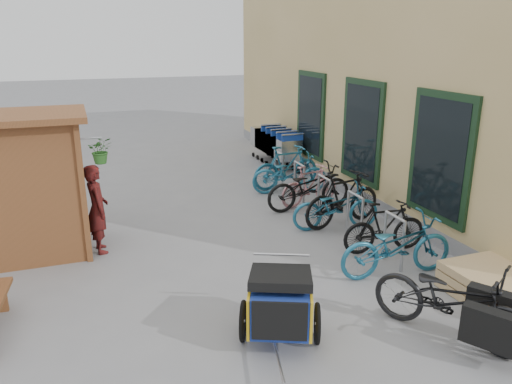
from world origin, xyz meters
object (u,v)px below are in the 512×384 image
object	(u,v)px
bike_6	(290,174)
bike_7	(286,167)
person_kiosk	(97,209)
bike_1	(385,227)
kiosk	(16,166)
bike_4	(309,187)
pallet_stack	(493,285)
child_trailer	(280,301)
cargo_bike	(454,301)
bike_2	(336,207)
bike_0	(397,246)
bike_3	(343,199)
shopping_carts	(275,142)
bike_5	(310,185)

from	to	relation	value
bike_6	bike_7	size ratio (longest dim) A/B	1.02
person_kiosk	bike_1	bearing A→B (deg)	-117.60
person_kiosk	bike_1	xyz separation A→B (m)	(4.58, -1.70, -0.32)
kiosk	bike_6	size ratio (longest dim) A/B	1.40
bike_1	bike_4	bearing A→B (deg)	11.59
pallet_stack	child_trailer	xyz separation A→B (m)	(-3.21, 0.10, 0.32)
cargo_bike	bike_2	world-z (taller)	cargo_bike
bike_0	bike_4	size ratio (longest dim) A/B	0.98
cargo_bike	bike_2	xyz separation A→B (m)	(0.44, 3.73, -0.06)
person_kiosk	bike_1	distance (m)	4.90
person_kiosk	bike_3	distance (m)	4.56
bike_6	shopping_carts	bearing A→B (deg)	-3.43
bike_2	bike_7	bearing A→B (deg)	5.76
kiosk	child_trailer	distance (m)	4.96
bike_5	bike_6	xyz separation A→B (m)	(-0.06, 0.96, 0.02)
kiosk	bike_3	xyz separation A→B (m)	(5.72, -0.59, -1.01)
kiosk	bike_7	size ratio (longest dim) A/B	1.42
bike_5	shopping_carts	bearing A→B (deg)	-21.51
person_kiosk	bike_0	xyz separation A→B (m)	(4.24, -2.52, -0.28)
kiosk	bike_5	distance (m)	5.81
person_kiosk	bike_0	distance (m)	4.94
cargo_bike	bike_3	size ratio (longest dim) A/B	1.11
bike_0	bike_7	world-z (taller)	bike_7
bike_2	person_kiosk	bearing A→B (deg)	93.36
pallet_stack	bike_5	distance (m)	4.67
pallet_stack	child_trailer	distance (m)	3.23
cargo_bike	bike_7	xyz separation A→B (m)	(0.63, 6.55, 0.02)
bike_1	bike_5	distance (m)	2.71
bike_5	bike_7	size ratio (longest dim) A/B	0.85
bike_2	bike_4	bearing A→B (deg)	8.87
kiosk	bike_1	world-z (taller)	kiosk
bike_1	bike_5	world-z (taller)	bike_1
shopping_carts	cargo_bike	size ratio (longest dim) A/B	1.25
bike_5	bike_4	bearing A→B (deg)	138.88
kiosk	cargo_bike	world-z (taller)	kiosk
pallet_stack	person_kiosk	xyz separation A→B (m)	(-5.10, 3.61, 0.56)
bike_2	bike_6	xyz separation A→B (m)	(0.11, 2.44, 0.02)
pallet_stack	bike_2	bearing A→B (deg)	104.07
shopping_carts	bike_1	distance (m)	6.31
bike_2	kiosk	bearing A→B (deg)	92.01
pallet_stack	bike_2	distance (m)	3.25
shopping_carts	kiosk	bearing A→B (deg)	-145.45
pallet_stack	bike_6	xyz separation A→B (m)	(-0.68, 5.58, 0.26)
child_trailer	bike_4	xyz separation A→B (m)	(2.44, 4.25, -0.04)
shopping_carts	person_kiosk	distance (m)	6.86
bike_3	bike_2	bearing A→B (deg)	109.87
pallet_stack	bike_2	xyz separation A→B (m)	(-0.79, 3.14, 0.24)
person_kiosk	bike_4	world-z (taller)	person_kiosk
bike_1	bike_4	size ratio (longest dim) A/B	0.80
bike_0	bike_5	world-z (taller)	bike_0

